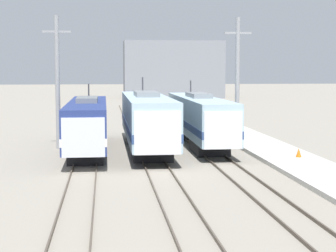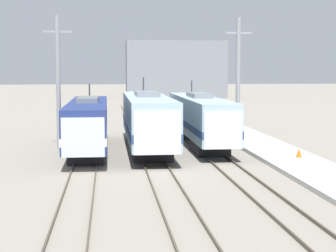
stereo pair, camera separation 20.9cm
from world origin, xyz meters
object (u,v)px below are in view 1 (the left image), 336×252
Objects in this scene: catenary_tower_right at (237,80)px; traffic_cone at (299,153)px; locomotive_far_right at (200,119)px; catenary_tower_left at (57,81)px; locomotive_far_left at (88,124)px; locomotive_center at (147,120)px.

catenary_tower_right reaches higher than traffic_cone.
locomotive_far_right is at bearing 121.21° from traffic_cone.
catenary_tower_left reaches higher than locomotive_far_right.
locomotive_far_left is at bearing -161.40° from locomotive_far_right.
locomotive_far_left is 29.94× the size of traffic_cone.
catenary_tower_left is (-6.67, 1.61, 2.95)m from locomotive_center.
locomotive_far_left is at bearing -169.05° from catenary_tower_right.
catenary_tower_left is at bearing 180.00° from catenary_tower_right.
catenary_tower_right is (2.87, -0.70, 3.06)m from locomotive_far_right.
traffic_cone is (5.18, -8.56, -1.57)m from locomotive_far_right.
locomotive_far_right is at bearing 18.60° from locomotive_far_left.
locomotive_center is 8.01m from catenary_tower_right.
catenary_tower_left reaches higher than traffic_cone.
catenary_tower_right is (7.27, 1.61, 2.95)m from locomotive_center.
locomotive_center is at bearing -152.28° from locomotive_far_right.
locomotive_far_right reaches higher than locomotive_far_left.
locomotive_far_left is at bearing -171.61° from locomotive_center.
locomotive_center is (4.39, 0.65, 0.17)m from locomotive_far_left.
traffic_cone is (9.58, -6.25, -1.68)m from locomotive_center.
locomotive_far_right is at bearing 3.62° from catenary_tower_left.
locomotive_far_right is 1.89× the size of catenary_tower_left.
locomotive_center is 1.82× the size of catenary_tower_left.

